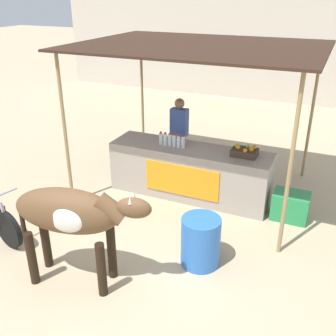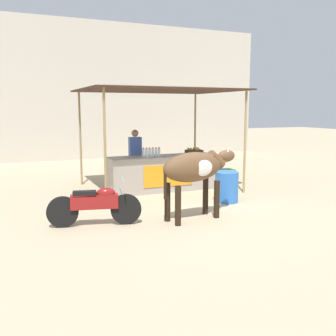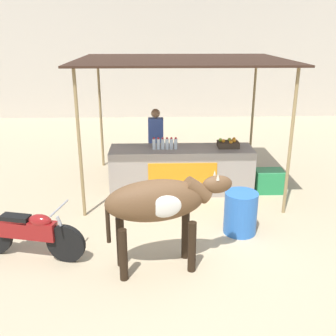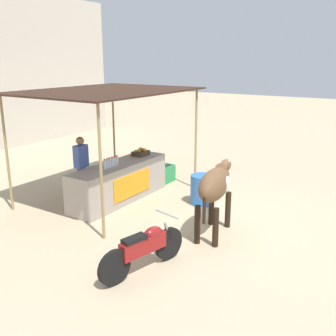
# 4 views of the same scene
# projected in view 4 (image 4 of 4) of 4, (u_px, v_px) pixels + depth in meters

# --- Properties ---
(ground_plane) EXTENTS (60.00, 60.00, 0.00)m
(ground_plane) POSITION_uv_depth(u_px,v_px,m) (196.00, 218.00, 8.87)
(ground_plane) COLOR tan
(stall_counter) EXTENTS (3.00, 0.82, 0.96)m
(stall_counter) POSITION_uv_depth(u_px,v_px,m) (119.00, 182.00, 9.88)
(stall_counter) COLOR #9E9389
(stall_counter) RESTS_ON ground
(stall_awning) EXTENTS (4.20, 3.20, 2.75)m
(stall_awning) POSITION_uv_depth(u_px,v_px,m) (107.00, 95.00, 9.46)
(stall_awning) COLOR #382319
(stall_awning) RESTS_ON ground
(water_bottle_row) EXTENTS (0.52, 0.07, 0.25)m
(water_bottle_row) POSITION_uv_depth(u_px,v_px,m) (111.00, 162.00, 9.41)
(water_bottle_row) COLOR silver
(water_bottle_row) RESTS_ON stall_counter
(fruit_crate) EXTENTS (0.44, 0.32, 0.18)m
(fruit_crate) POSITION_uv_depth(u_px,v_px,m) (141.00, 153.00, 10.56)
(fruit_crate) COLOR #3F3326
(fruit_crate) RESTS_ON stall_counter
(vendor_behind_counter) EXTENTS (0.34, 0.22, 1.65)m
(vendor_behind_counter) POSITION_uv_depth(u_px,v_px,m) (82.00, 168.00, 9.74)
(vendor_behind_counter) COLOR #383842
(vendor_behind_counter) RESTS_ON ground
(cooler_box) EXTENTS (0.60, 0.44, 0.48)m
(cooler_box) POSITION_uv_depth(u_px,v_px,m) (164.00, 174.00, 11.43)
(cooler_box) COLOR #268C4C
(cooler_box) RESTS_ON ground
(water_barrel) EXTENTS (0.56, 0.56, 0.74)m
(water_barrel) POSITION_uv_depth(u_px,v_px,m) (202.00, 190.00, 9.67)
(water_barrel) COLOR blue
(water_barrel) RESTS_ON ground
(cow) EXTENTS (1.85, 0.77, 1.44)m
(cow) POSITION_uv_depth(u_px,v_px,m) (215.00, 186.00, 7.84)
(cow) COLOR brown
(cow) RESTS_ON ground
(motorcycle_parked) EXTENTS (1.77, 0.64, 0.90)m
(motorcycle_parked) POSITION_uv_depth(u_px,v_px,m) (144.00, 248.00, 6.58)
(motorcycle_parked) COLOR black
(motorcycle_parked) RESTS_ON ground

